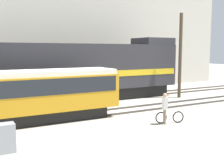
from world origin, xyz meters
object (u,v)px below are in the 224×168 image
object	(u,v)px
freight_locomotive	(76,71)
person	(165,105)
streetcar	(18,94)
bicycle	(170,117)
utility_pole_right	(180,56)
signal_box	(6,138)

from	to	relation	value
freight_locomotive	person	world-z (taller)	freight_locomotive
freight_locomotive	person	size ratio (longest dim) A/B	10.39
streetcar	person	xyz separation A→B (m)	(7.23, -3.95, -0.63)
streetcar	bicycle	bearing A→B (deg)	-27.33
streetcar	utility_pole_right	bearing A→B (deg)	10.05
bicycle	utility_pole_right	size ratio (longest dim) A/B	0.22
freight_locomotive	streetcar	size ratio (longest dim) A/B	1.58
freight_locomotive	signal_box	bearing A→B (deg)	-126.24
bicycle	freight_locomotive	bearing A→B (deg)	103.11
freight_locomotive	person	bearing A→B (deg)	-79.24
streetcar	utility_pole_right	world-z (taller)	utility_pole_right
utility_pole_right	person	bearing A→B (deg)	-137.16
streetcar	utility_pole_right	xyz separation A→B (m)	(14.20, 2.52, 1.94)
freight_locomotive	signal_box	distance (m)	11.69
bicycle	utility_pole_right	bearing A→B (deg)	44.38
bicycle	utility_pole_right	distance (m)	9.80
bicycle	signal_box	distance (m)	8.92
freight_locomotive	signal_box	world-z (taller)	freight_locomotive
utility_pole_right	signal_box	world-z (taller)	utility_pole_right
utility_pole_right	signal_box	xyz separation A→B (m)	(-15.50, -6.79, -3.06)
freight_locomotive	signal_box	size ratio (longest dim) A/B	15.36
streetcar	signal_box	distance (m)	4.60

